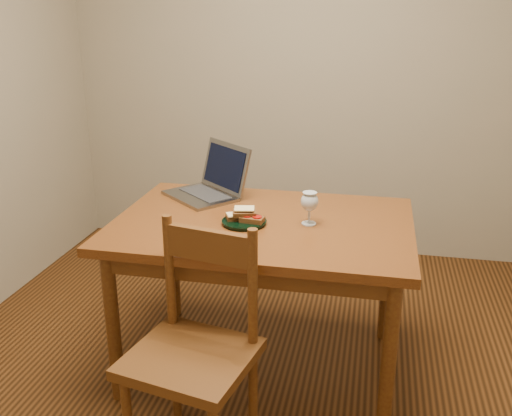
% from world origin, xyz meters
% --- Properties ---
extents(floor, '(3.20, 3.20, 0.02)m').
position_xyz_m(floor, '(0.00, 0.00, -0.01)').
color(floor, black).
rests_on(floor, ground).
extents(back_wall, '(3.20, 0.02, 2.60)m').
position_xyz_m(back_wall, '(0.00, 1.61, 1.30)').
color(back_wall, gray).
rests_on(back_wall, floor).
extents(table, '(1.30, 0.90, 0.74)m').
position_xyz_m(table, '(0.01, 0.11, 0.65)').
color(table, '#44200B').
rests_on(table, floor).
extents(chair, '(0.50, 0.48, 0.46)m').
position_xyz_m(chair, '(-0.12, -0.50, 0.50)').
color(chair, '#45210E').
rests_on(chair, floor).
extents(plate, '(0.20, 0.20, 0.02)m').
position_xyz_m(plate, '(-0.06, 0.06, 0.75)').
color(plate, black).
rests_on(plate, table).
extents(sandwich_cheese, '(0.11, 0.09, 0.03)m').
position_xyz_m(sandwich_cheese, '(-0.10, 0.07, 0.77)').
color(sandwich_cheese, '#381E0C').
rests_on(sandwich_cheese, plate).
extents(sandwich_tomato, '(0.11, 0.07, 0.03)m').
position_xyz_m(sandwich_tomato, '(-0.03, 0.05, 0.77)').
color(sandwich_tomato, '#381E0C').
rests_on(sandwich_tomato, plate).
extents(sandwich_top, '(0.11, 0.08, 0.03)m').
position_xyz_m(sandwich_top, '(-0.06, 0.06, 0.79)').
color(sandwich_top, '#381E0C').
rests_on(sandwich_top, plate).
extents(milk_glass, '(0.08, 0.08, 0.15)m').
position_xyz_m(milk_glass, '(0.21, 0.11, 0.81)').
color(milk_glass, white).
rests_on(milk_glass, table).
extents(laptop, '(0.47, 0.46, 0.25)m').
position_xyz_m(laptop, '(-0.31, 0.42, 0.81)').
color(laptop, slate).
rests_on(laptop, table).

